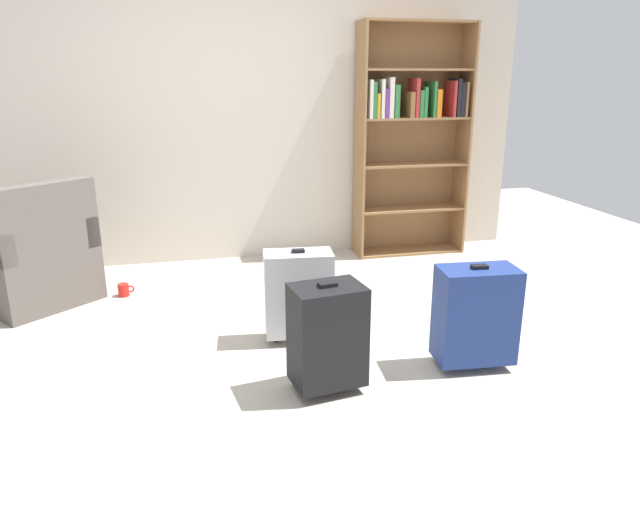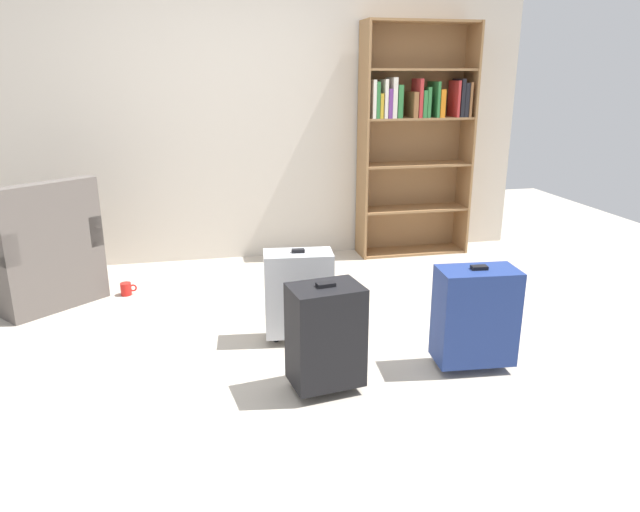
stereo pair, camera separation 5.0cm
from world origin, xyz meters
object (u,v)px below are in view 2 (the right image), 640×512
object	(u,v)px
armchair	(38,259)
suitcase_silver	(299,293)
bookshelf	(414,132)
suitcase_black	(326,335)
mug	(126,289)
suitcase_navy_blue	(475,315)

from	to	relation	value
armchair	suitcase_silver	bearing A→B (deg)	-31.51
bookshelf	armchair	bearing A→B (deg)	-168.60
bookshelf	suitcase_black	size ratio (longest dim) A/B	3.37
bookshelf	mug	bearing A→B (deg)	-165.63
bookshelf	suitcase_black	distance (m)	2.76
suitcase_black	suitcase_navy_blue	bearing A→B (deg)	4.12
mug	suitcase_navy_blue	distance (m)	2.59
bookshelf	suitcase_navy_blue	bearing A→B (deg)	-101.81
bookshelf	suitcase_silver	distance (m)	2.29
bookshelf	armchair	xyz separation A→B (m)	(-3.07, -0.62, -0.78)
suitcase_silver	bookshelf	bearing A→B (deg)	50.98
mug	armchair	bearing A→B (deg)	178.34
suitcase_black	bookshelf	bearing A→B (deg)	59.96
suitcase_silver	suitcase_black	distance (m)	0.62
bookshelf	armchair	size ratio (longest dim) A/B	2.05
mug	suitcase_navy_blue	xyz separation A→B (m)	(2.02, -1.60, 0.27)
bookshelf	suitcase_black	bearing A→B (deg)	-120.04
bookshelf	suitcase_silver	bearing A→B (deg)	-129.02
suitcase_navy_blue	bookshelf	bearing A→B (deg)	78.19
armchair	mug	xyz separation A→B (m)	(0.59, -0.02, -0.27)
mug	suitcase_black	xyz separation A→B (m)	(1.16, -1.66, 0.27)
mug	suitcase_black	size ratio (longest dim) A/B	0.20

